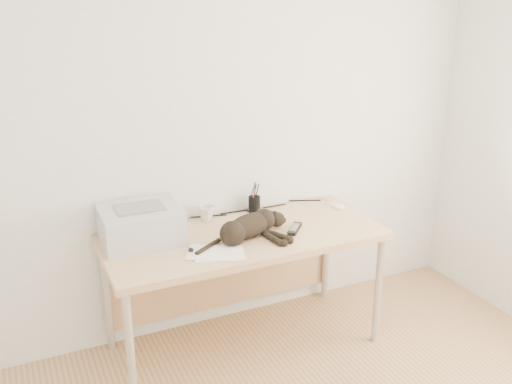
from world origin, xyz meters
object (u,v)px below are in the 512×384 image
printer (141,224)px  mouse (337,204)px  mug (207,213)px  desk (238,249)px  pen_cup (254,204)px  cat (248,228)px

printer → mouse: (1.27, -0.01, -0.08)m
mug → printer: bearing=-163.8°
printer → mug: bearing=16.2°
desk → printer: size_ratio=3.66×
desk → pen_cup: (0.20, 0.20, 0.19)m
printer → pen_cup: 0.76m
cat → mouse: cat is taller
desk → pen_cup: bearing=45.7°
pen_cup → cat: bearing=-119.8°
mouse → desk: bearing=170.8°
desk → mug: bearing=122.1°
pen_cup → mouse: 0.54m
printer → pen_cup: bearing=10.2°
desk → mug: mug is taller
printer → mug: printer is taller
cat → mouse: size_ratio=5.32×
desk → cat: (-0.00, -0.15, 0.20)m
printer → mouse: size_ratio=3.67×
desk → cat: 0.25m
mug → mouse: mug is taller
printer → cat: size_ratio=0.69×
desk → pen_cup: pen_cup is taller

